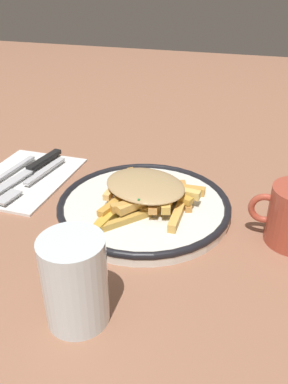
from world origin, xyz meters
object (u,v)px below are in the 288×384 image
Objects in this scene: napkin at (24,177)px; knife at (30,169)px; fries_heap at (145,192)px; fork at (33,179)px; plate at (144,206)px; water_glass at (75,281)px.

knife reaches higher than napkin.
fork is at bearing -6.63° from fries_heap.
plate is 0.23m from water_glass.
knife is at bearing -51.97° from fork.
plate is at bearing -91.46° from water_glass.
plate is 0.02m from fries_heap.
fries_heap is 0.98× the size of napkin.
water_glass is (0.01, 0.22, 0.04)m from plate.
water_glass is (-0.23, 0.26, 0.05)m from napkin.
fries_heap reaches higher than fork.
fries_heap is 1.14× the size of fork.
plate is 2.58× the size of water_glass.
napkin is 2.02× the size of water_glass.
knife is (0.23, -0.06, 0.00)m from plate.
napkin is at bearing -9.22° from plate.
fork is at bearing -7.12° from plate.
fork is (0.21, -0.02, -0.02)m from fries_heap.
napkin is 0.35m from water_glass.
plate reaches higher than knife.
napkin is 1.17× the size of fork.
fries_heap is at bearing -91.84° from water_glass.
fries_heap is at bearing -133.81° from plate.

